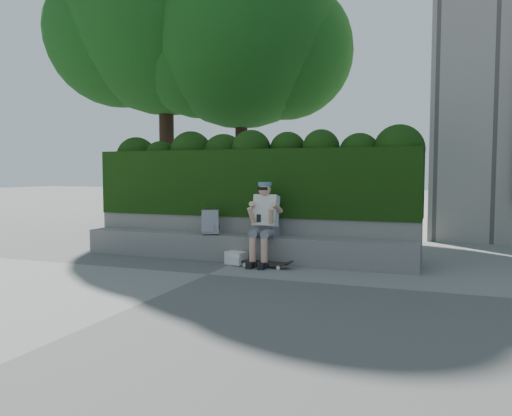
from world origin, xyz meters
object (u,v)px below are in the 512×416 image
at_px(skateboard, 263,263).
at_px(backpack_ground, 236,258).
at_px(person, 265,220).
at_px(backpack_plaid, 210,222).

bearing_deg(skateboard, backpack_ground, 176.16).
relative_size(person, skateboard, 1.58).
height_order(backpack_plaid, backpack_ground, backpack_plaid).
bearing_deg(backpack_plaid, skateboard, -43.74).
height_order(skateboard, backpack_ground, backpack_ground).
xyz_separation_m(person, skateboard, (0.06, -0.24, -0.68)).
distance_m(person, backpack_ground, 0.80).
height_order(person, backpack_ground, person).
bearing_deg(person, backpack_ground, -160.85).
xyz_separation_m(backpack_plaid, backpack_ground, (0.60, -0.24, -0.56)).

